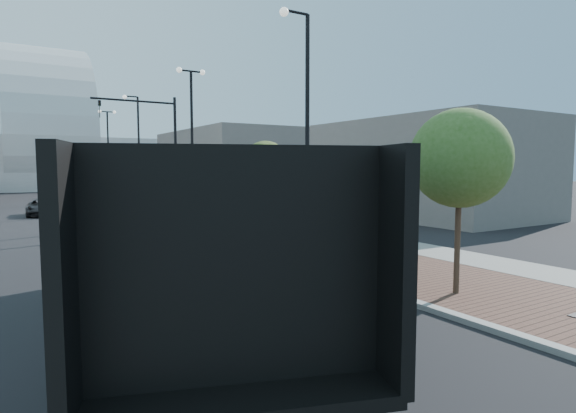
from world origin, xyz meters
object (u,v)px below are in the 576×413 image
dark_car_mid (42,207)px  pedestrian (259,207)px  white_sedan (124,214)px  dump_truck (201,244)px

dark_car_mid → pedestrian: size_ratio=2.25×
white_sedan → dark_car_mid: size_ratio=1.04×
white_sedan → pedestrian: size_ratio=2.34×
white_sedan → pedestrian: 8.51m
dump_truck → dark_car_mid: bearing=112.4°
pedestrian → dump_truck: bearing=46.1°
dump_truck → dark_car_mid: 27.83m
dump_truck → white_sedan: 18.15m
dump_truck → pedestrian: bearing=76.2°
white_sedan → dump_truck: bearing=-92.4°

